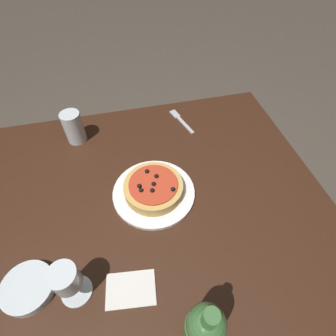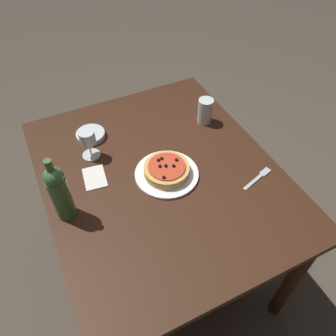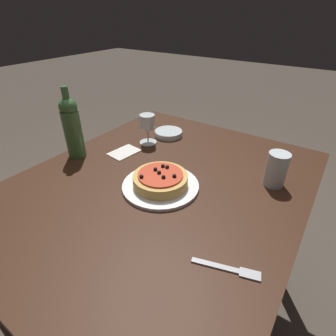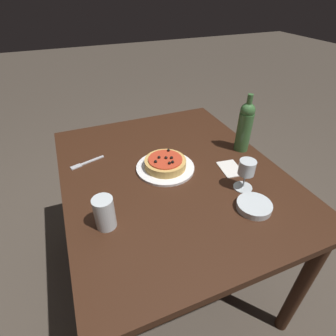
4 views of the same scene
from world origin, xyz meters
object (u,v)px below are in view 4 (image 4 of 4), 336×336
wine_glass (247,170)px  pizza (165,163)px  dinner_plate (165,168)px  side_bowl (254,206)px  dining_table (171,188)px  wine_bottle (245,126)px  water_cup (104,213)px  fork (85,163)px

wine_glass → pizza: bearing=-134.9°
dinner_plate → side_bowl: bearing=30.6°
dining_table → wine_glass: size_ratio=8.56×
dining_table → wine_glass: wine_glass is taller
wine_bottle → dinner_plate: bearing=-88.2°
wine_glass → water_cup: size_ratio=1.10×
fork → side_bowl: bearing=118.3°
wine_glass → water_cup: 0.57m
fork → pizza: bearing=134.8°
fork → dining_table: bearing=132.8°
pizza → fork: 0.38m
dining_table → wine_bottle: bearing=95.6°
wine_glass → side_bowl: size_ratio=1.02×
dinner_plate → pizza: (0.00, 0.00, 0.03)m
pizza → water_cup: 0.40m
dining_table → wine_glass: (0.22, 0.23, 0.20)m
dinner_plate → water_cup: size_ratio=2.16×
wine_glass → fork: size_ratio=0.83×
dinner_plate → wine_glass: size_ratio=1.97×
pizza → wine_bottle: wine_bottle is taller
side_bowl → fork: size_ratio=0.81×
dining_table → dinner_plate: bearing=-144.3°
dinner_plate → water_cup: water_cup is taller
wine_bottle → side_bowl: wine_bottle is taller
wine_glass → wine_bottle: bearing=146.8°
dining_table → pizza: bearing=-144.3°
dinner_plate → fork: size_ratio=1.63×
pizza → fork: pizza is taller
wine_bottle → water_cup: size_ratio=2.33×
fork → water_cup: bearing=75.4°
fork → dinner_plate: bearing=134.8°
pizza → wine_glass: (0.25, 0.25, 0.06)m
dinner_plate → water_cup: bearing=-53.2°
wine_bottle → wine_glass: bearing=-33.2°
dinner_plate → side_bowl: (0.37, 0.22, 0.01)m
water_cup → wine_glass: bearing=88.9°
dining_table → dinner_plate: (-0.03, -0.02, 0.11)m
dinner_plate → pizza: pizza is taller
dining_table → pizza: (-0.03, -0.02, 0.13)m
water_cup → side_bowl: 0.55m
side_bowl → fork: side_bowl is taller
side_bowl → fork: bearing=-134.7°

